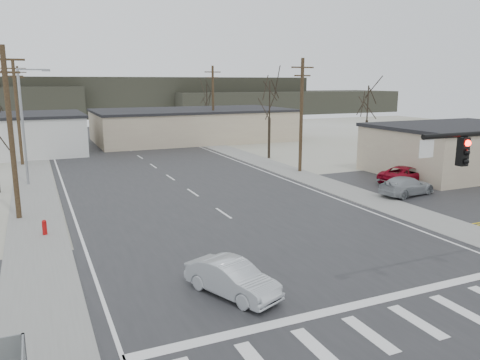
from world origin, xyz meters
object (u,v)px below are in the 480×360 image
at_px(fire_hydrant, 45,227).
at_px(sedan_crossing, 232,278).
at_px(car_parked_red, 405,175).
at_px(car_far_a, 147,134).
at_px(car_parked_silver, 407,186).
at_px(car_parked_dark_b, 469,170).
at_px(car_far_b, 59,129).

distance_m(fire_hydrant, sedan_crossing, 12.29).
distance_m(sedan_crossing, car_parked_red, 24.10).
height_order(car_far_a, car_parked_red, car_far_a).
height_order(sedan_crossing, car_parked_silver, sedan_crossing).
xyz_separation_m(car_far_a, car_parked_dark_b, (17.92, -38.09, 0.01)).
distance_m(fire_hydrant, car_parked_silver, 23.95).
distance_m(car_far_b, car_parked_red, 54.83).
bearing_deg(car_far_a, car_parked_dark_b, 128.56).
bearing_deg(car_far_b, sedan_crossing, -73.82).
relative_size(fire_hydrant, car_parked_silver, 0.19).
bearing_deg(sedan_crossing, car_parked_silver, 5.54).
bearing_deg(sedan_crossing, car_far_a, 57.56).
xyz_separation_m(car_far_b, car_parked_silver, (20.27, -52.85, -0.14)).
bearing_deg(car_parked_dark_b, car_parked_silver, 90.28).
height_order(car_parked_dark_b, car_parked_silver, car_parked_dark_b).
height_order(fire_hydrant, sedan_crossing, sedan_crossing).
height_order(fire_hydrant, car_far_a, car_far_a).
bearing_deg(car_far_a, car_far_b, -36.74).
relative_size(car_far_a, car_far_b, 1.20).
height_order(car_far_a, car_parked_silver, car_far_a).
distance_m(car_parked_red, car_parked_silver, 4.18).
bearing_deg(car_parked_red, car_far_a, 2.60).
relative_size(car_far_b, car_parked_dark_b, 0.92).
bearing_deg(car_far_b, fire_hydrant, -80.25).
bearing_deg(car_far_b, car_parked_silver, -55.24).
distance_m(sedan_crossing, car_far_b, 62.55).
height_order(car_parked_red, car_parked_silver, car_parked_red).
relative_size(fire_hydrant, car_parked_red, 0.17).
height_order(fire_hydrant, car_parked_dark_b, car_parked_dark_b).
relative_size(car_parked_red, car_parked_silver, 1.10).
height_order(car_far_a, car_far_b, car_far_a).
xyz_separation_m(car_far_a, car_far_b, (-10.75, 12.86, -0.02)).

